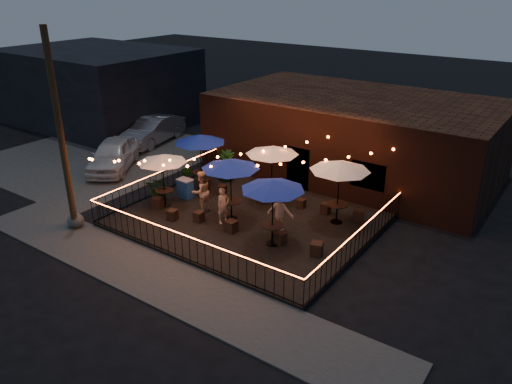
% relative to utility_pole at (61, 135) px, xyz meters
% --- Properties ---
extents(ground, '(110.00, 110.00, 0.00)m').
position_rel_utility_pole_xyz_m(ground, '(5.40, 2.60, -4.00)').
color(ground, black).
rests_on(ground, ground).
extents(patio, '(10.00, 8.00, 0.15)m').
position_rel_utility_pole_xyz_m(patio, '(5.40, 4.60, -3.92)').
color(patio, black).
rests_on(patio, ground).
extents(sidewalk, '(18.00, 2.50, 0.05)m').
position_rel_utility_pole_xyz_m(sidewalk, '(5.40, -0.65, -3.98)').
color(sidewalk, '#3A3836').
rests_on(sidewalk, ground).
extents(parking_lot, '(11.00, 12.00, 0.02)m').
position_rel_utility_pole_xyz_m(parking_lot, '(-6.60, 6.60, -3.99)').
color(parking_lot, '#3A3836').
rests_on(parking_lot, ground).
extents(brick_building, '(14.00, 8.00, 4.00)m').
position_rel_utility_pole_xyz_m(brick_building, '(6.40, 12.59, -2.00)').
color(brick_building, '#33160E').
rests_on(brick_building, ground).
extents(background_building, '(12.00, 9.00, 5.00)m').
position_rel_utility_pole_xyz_m(background_building, '(-12.60, 11.60, -1.50)').
color(background_building, black).
rests_on(background_building, ground).
extents(utility_pole, '(0.26, 0.26, 8.00)m').
position_rel_utility_pole_xyz_m(utility_pole, '(0.00, 0.00, 0.00)').
color(utility_pole, '#322614').
rests_on(utility_pole, ground).
extents(fence_front, '(10.00, 0.04, 1.04)m').
position_rel_utility_pole_xyz_m(fence_front, '(5.40, 0.60, -3.34)').
color(fence_front, black).
rests_on(fence_front, patio).
extents(fence_left, '(0.04, 8.00, 1.04)m').
position_rel_utility_pole_xyz_m(fence_left, '(0.40, 4.60, -3.34)').
color(fence_left, black).
rests_on(fence_left, patio).
extents(fence_right, '(0.04, 8.00, 1.04)m').
position_rel_utility_pole_xyz_m(fence_right, '(10.40, 4.60, -3.34)').
color(fence_right, black).
rests_on(fence_right, patio).
extents(festoon_lights, '(10.02, 8.72, 1.32)m').
position_rel_utility_pole_xyz_m(festoon_lights, '(4.39, 4.30, -1.48)').
color(festoon_lights, '#F4591E').
rests_on(festoon_lights, ground).
extents(cafe_table_0, '(2.44, 2.44, 2.39)m').
position_rel_utility_pole_xyz_m(cafe_table_0, '(1.60, 3.57, -1.67)').
color(cafe_table_0, black).
rests_on(cafe_table_0, patio).
extents(cafe_table_1, '(2.98, 2.98, 2.67)m').
position_rel_utility_pole_xyz_m(cafe_table_1, '(1.60, 6.04, -1.41)').
color(cafe_table_1, black).
rests_on(cafe_table_1, patio).
extents(cafe_table_2, '(2.88, 2.88, 2.63)m').
position_rel_utility_pole_xyz_m(cafe_table_2, '(4.80, 4.23, -1.45)').
color(cafe_table_2, black).
rests_on(cafe_table_2, patio).
extents(cafe_table_3, '(2.87, 2.87, 2.59)m').
position_rel_utility_pole_xyz_m(cafe_table_3, '(5.13, 6.78, -1.49)').
color(cafe_table_3, black).
rests_on(cafe_table_3, patio).
extents(cafe_table_4, '(3.00, 3.00, 2.64)m').
position_rel_utility_pole_xyz_m(cafe_table_4, '(7.41, 3.38, -1.44)').
color(cafe_table_4, black).
rests_on(cafe_table_4, patio).
extents(cafe_table_5, '(3.21, 3.21, 2.69)m').
position_rel_utility_pole_xyz_m(cafe_table_5, '(8.57, 6.46, -1.40)').
color(cafe_table_5, black).
rests_on(cafe_table_5, patio).
extents(bistro_chair_0, '(0.52, 0.52, 0.50)m').
position_rel_utility_pole_xyz_m(bistro_chair_0, '(1.50, 3.20, -3.60)').
color(bistro_chair_0, black).
rests_on(bistro_chair_0, patio).
extents(bistro_chair_1, '(0.42, 0.42, 0.45)m').
position_rel_utility_pole_xyz_m(bistro_chair_1, '(2.86, 2.71, -3.63)').
color(bistro_chair_1, black).
rests_on(bistro_chair_1, patio).
extents(bistro_chair_2, '(0.52, 0.52, 0.49)m').
position_rel_utility_pole_xyz_m(bistro_chair_2, '(1.80, 6.06, -3.60)').
color(bistro_chair_2, black).
rests_on(bistro_chair_2, patio).
extents(bistro_chair_3, '(0.42, 0.42, 0.40)m').
position_rel_utility_pole_xyz_m(bistro_chair_3, '(2.82, 6.10, -3.65)').
color(bistro_chair_3, black).
rests_on(bistro_chair_3, patio).
extents(bistro_chair_4, '(0.37, 0.37, 0.43)m').
position_rel_utility_pole_xyz_m(bistro_chair_4, '(3.85, 3.25, -3.64)').
color(bistro_chair_4, black).
rests_on(bistro_chair_4, patio).
extents(bistro_chair_5, '(0.44, 0.44, 0.49)m').
position_rel_utility_pole_xyz_m(bistro_chair_5, '(5.54, 3.27, -3.61)').
color(bistro_chair_5, black).
rests_on(bistro_chair_5, patio).
extents(bistro_chair_6, '(0.40, 0.40, 0.43)m').
position_rel_utility_pole_xyz_m(bistro_chair_6, '(4.95, 6.22, -3.63)').
color(bistro_chair_6, black).
rests_on(bistro_chair_6, patio).
extents(bistro_chair_7, '(0.37, 0.37, 0.40)m').
position_rel_utility_pole_xyz_m(bistro_chair_7, '(6.66, 6.83, -3.65)').
color(bistro_chair_7, black).
rests_on(bistro_chair_7, patio).
extents(bistro_chair_8, '(0.41, 0.41, 0.45)m').
position_rel_utility_pole_xyz_m(bistro_chair_8, '(7.64, 3.60, -3.63)').
color(bistro_chair_8, black).
rests_on(bistro_chair_8, patio).
extents(bistro_chair_9, '(0.53, 0.53, 0.50)m').
position_rel_utility_pole_xyz_m(bistro_chair_9, '(9.18, 3.65, -3.60)').
color(bistro_chair_9, black).
rests_on(bistro_chair_9, patio).
extents(bistro_chair_10, '(0.37, 0.37, 0.43)m').
position_rel_utility_pole_xyz_m(bistro_chair_10, '(7.77, 7.01, -3.64)').
color(bistro_chair_10, black).
rests_on(bistro_chair_10, patio).
extents(bistro_chair_11, '(0.53, 0.53, 0.51)m').
position_rel_utility_pole_xyz_m(bistro_chair_11, '(9.28, 7.07, -3.60)').
color(bistro_chair_11, black).
rests_on(bistro_chair_11, patio).
extents(patron_a, '(0.52, 0.64, 1.53)m').
position_rel_utility_pole_xyz_m(patron_a, '(4.77, 3.74, -3.09)').
color(patron_a, '#D3A38A').
rests_on(patron_a, patio).
extents(patron_b, '(0.91, 1.05, 1.83)m').
position_rel_utility_pole_xyz_m(patron_b, '(3.30, 4.08, -2.94)').
color(patron_b, tan).
rests_on(patron_b, patio).
extents(patron_c, '(1.22, 0.87, 1.71)m').
position_rel_utility_pole_xyz_m(patron_c, '(7.02, 4.54, -3.00)').
color(patron_c, tan).
rests_on(patron_c, patio).
extents(potted_shrub_a, '(1.28, 1.17, 1.20)m').
position_rel_utility_pole_xyz_m(potted_shrub_a, '(1.05, 3.76, -3.25)').
color(potted_shrub_a, '#17410E').
rests_on(potted_shrub_a, patio).
extents(potted_shrub_b, '(0.80, 0.71, 1.23)m').
position_rel_utility_pole_xyz_m(potted_shrub_b, '(1.20, 5.38, -3.24)').
color(potted_shrub_b, '#11380F').
rests_on(potted_shrub_b, patio).
extents(potted_shrub_c, '(1.12, 1.12, 1.53)m').
position_rel_utility_pole_xyz_m(potted_shrub_c, '(1.93, 7.53, -3.09)').
color(potted_shrub_c, '#1C3812').
rests_on(potted_shrub_c, patio).
extents(cooler, '(0.71, 0.52, 0.91)m').
position_rel_utility_pole_xyz_m(cooler, '(1.74, 4.73, -3.39)').
color(cooler, '#1E50AA').
rests_on(cooler, patio).
extents(boulder, '(0.99, 0.91, 0.65)m').
position_rel_utility_pole_xyz_m(boulder, '(-0.13, 0.12, -3.68)').
color(boulder, '#474742').
rests_on(boulder, ground).
extents(car_white, '(4.19, 5.00, 1.61)m').
position_rel_utility_pole_xyz_m(car_white, '(-4.21, 5.59, -3.19)').
color(car_white, white).
rests_on(car_white, ground).
extents(car_silver, '(2.65, 5.19, 1.63)m').
position_rel_utility_pole_xyz_m(car_silver, '(-5.84, 10.04, -3.18)').
color(car_silver, '#A9AAB3').
rests_on(car_silver, ground).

